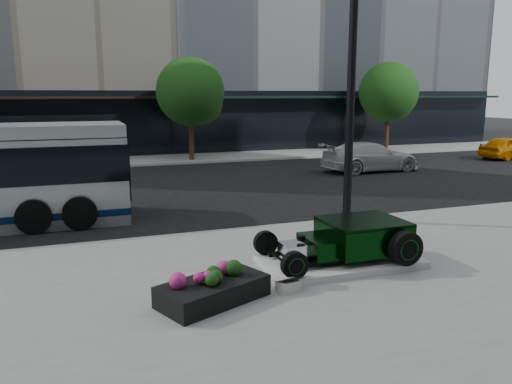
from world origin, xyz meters
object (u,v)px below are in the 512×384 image
object	(u,v)px
hot_rod	(354,238)
white_sedan	(370,157)
yellow_taxi	(508,147)
flower_planter	(213,289)
lamppost	(351,95)

from	to	relation	value
hot_rod	white_sedan	size ratio (longest dim) A/B	0.65
white_sedan	yellow_taxi	distance (m)	10.53
flower_planter	yellow_taxi	size ratio (longest dim) A/B	0.55
flower_planter	white_sedan	xyz separation A→B (m)	(11.63, 13.06, 0.37)
lamppost	flower_planter	distance (m)	7.62
white_sedan	lamppost	bearing A→B (deg)	142.51
lamppost	white_sedan	distance (m)	11.21
lamppost	yellow_taxi	distance (m)	19.87
lamppost	white_sedan	bearing A→B (deg)	53.78
hot_rod	white_sedan	xyz separation A→B (m)	(8.16, 12.10, 0.03)
yellow_taxi	lamppost	bearing A→B (deg)	111.54
lamppost	flower_planter	size ratio (longest dim) A/B	3.62
hot_rod	yellow_taxi	size ratio (longest dim) A/B	0.82
hot_rod	yellow_taxi	bearing A→B (deg)	36.03
white_sedan	hot_rod	bearing A→B (deg)	144.72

